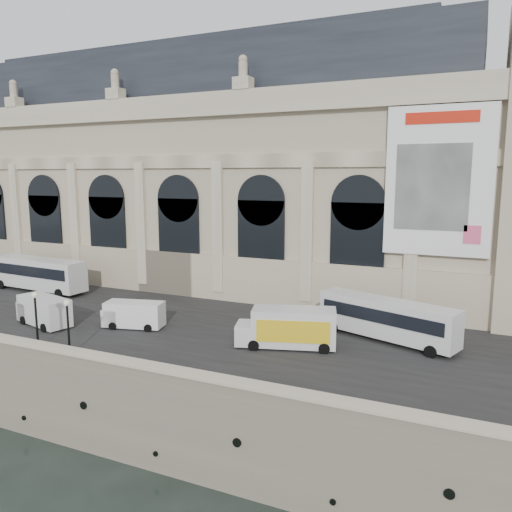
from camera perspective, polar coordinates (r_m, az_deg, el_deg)
The scene contains 12 objects.
ground at distance 41.32m, azimuth -20.94°, elevation -19.66°, with size 260.00×260.00×0.00m, color black.
quay at distance 67.63m, azimuth 0.36°, elevation -4.94°, with size 160.00×70.00×6.00m, color gray.
street at distance 49.03m, azimuth -9.67°, elevation -6.91°, with size 160.00×24.00×0.06m, color #2D2D2D.
parapet at distance 39.02m, azimuth -20.87°, elevation -10.75°, with size 160.00×1.40×1.21m.
museum at distance 64.60m, azimuth -6.05°, elevation 9.33°, with size 69.00×18.70×29.10m.
bus_left at distance 63.90m, azimuth -23.65°, elevation -1.79°, with size 13.47×3.83×3.92m.
bus_right at distance 42.59m, azimuth 14.68°, elevation -6.89°, with size 11.90×6.22×3.47m.
van_b at distance 49.68m, azimuth -23.22°, elevation -5.75°, with size 6.32×3.66×2.65m.
van_c at distance 46.28m, azimuth -14.08°, elevation -6.51°, with size 5.68×3.22×2.38m.
box_truck at distance 39.95m, azimuth 3.69°, elevation -8.21°, with size 8.22×4.65×3.16m.
lamp_left at distance 43.01m, azimuth -23.80°, elevation -6.78°, with size 0.46×0.46×4.56m.
lamp_right at distance 40.43m, azimuth -20.66°, elevation -7.74°, with size 0.44×0.44×4.34m.
Camera 1 is at (26.47, -25.00, 19.54)m, focal length 35.00 mm.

